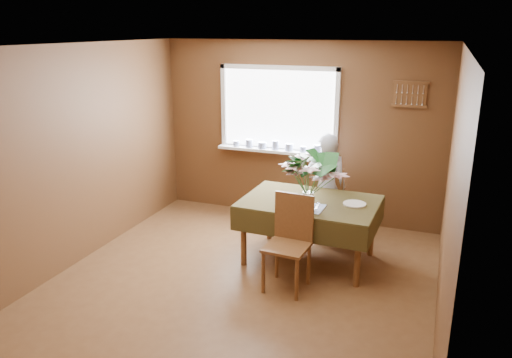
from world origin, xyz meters
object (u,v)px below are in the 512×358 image
at_px(seated_woman, 326,187).
at_px(chair_near, 290,238).
at_px(dining_table, 310,208).
at_px(flower_bouquet, 308,175).
at_px(chair_far, 326,198).

bearing_deg(seated_woman, chair_near, 77.43).
height_order(dining_table, flower_bouquet, flower_bouquet).
distance_m(dining_table, seated_woman, 0.71).
height_order(chair_near, flower_bouquet, flower_bouquet).
bearing_deg(dining_table, chair_far, 91.28).
distance_m(chair_far, seated_woman, 0.21).
distance_m(dining_table, chair_far, 0.82).
distance_m(chair_far, chair_near, 1.47).
height_order(dining_table, seated_woman, seated_woman).
xyz_separation_m(chair_far, seated_woman, (0.01, -0.10, 0.18)).
relative_size(seated_woman, flower_bouquet, 2.19).
height_order(seated_woman, flower_bouquet, seated_woman).
height_order(chair_near, seated_woman, seated_woman).
relative_size(dining_table, chair_near, 1.58).
bearing_deg(flower_bouquet, chair_near, -96.90).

